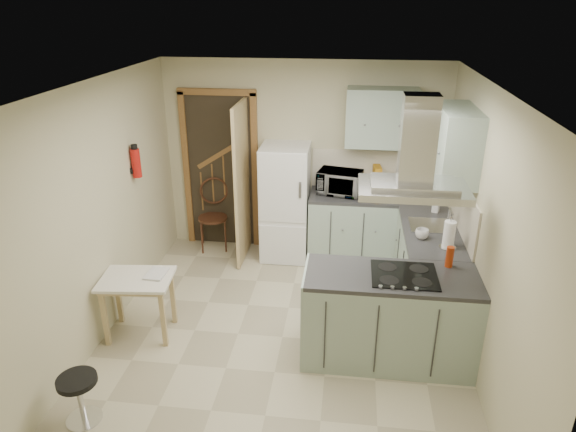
# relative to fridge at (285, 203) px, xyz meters

# --- Properties ---
(floor) EXTENTS (4.20, 4.20, 0.00)m
(floor) POSITION_rel_fridge_xyz_m (0.20, -1.80, -0.75)
(floor) COLOR #C0B795
(floor) RESTS_ON ground
(ceiling) EXTENTS (4.20, 4.20, 0.00)m
(ceiling) POSITION_rel_fridge_xyz_m (0.20, -1.80, 1.75)
(ceiling) COLOR silver
(ceiling) RESTS_ON back_wall
(back_wall) EXTENTS (3.60, 0.00, 3.60)m
(back_wall) POSITION_rel_fridge_xyz_m (0.20, 0.30, 0.50)
(back_wall) COLOR #BDB692
(back_wall) RESTS_ON floor
(left_wall) EXTENTS (0.00, 4.20, 4.20)m
(left_wall) POSITION_rel_fridge_xyz_m (-1.60, -1.80, 0.50)
(left_wall) COLOR #BDB692
(left_wall) RESTS_ON floor
(right_wall) EXTENTS (0.00, 4.20, 4.20)m
(right_wall) POSITION_rel_fridge_xyz_m (2.00, -1.80, 0.50)
(right_wall) COLOR #BDB692
(right_wall) RESTS_ON floor
(doorway) EXTENTS (1.10, 0.12, 2.10)m
(doorway) POSITION_rel_fridge_xyz_m (-0.90, 0.27, 0.30)
(doorway) COLOR brown
(doorway) RESTS_ON floor
(fridge) EXTENTS (0.60, 0.60, 1.50)m
(fridge) POSITION_rel_fridge_xyz_m (0.00, 0.00, 0.00)
(fridge) COLOR white
(fridge) RESTS_ON floor
(counter_back) EXTENTS (1.08, 0.60, 0.90)m
(counter_back) POSITION_rel_fridge_xyz_m (0.86, 0.00, -0.30)
(counter_back) COLOR #9EB2A0
(counter_back) RESTS_ON floor
(counter_right) EXTENTS (0.60, 1.95, 0.90)m
(counter_right) POSITION_rel_fridge_xyz_m (1.70, -0.68, -0.30)
(counter_right) COLOR #9EB2A0
(counter_right) RESTS_ON floor
(splashback) EXTENTS (1.68, 0.02, 0.50)m
(splashback) POSITION_rel_fridge_xyz_m (1.16, 0.29, 0.40)
(splashback) COLOR beige
(splashback) RESTS_ON counter_back
(wall_cabinet_back) EXTENTS (0.85, 0.35, 0.70)m
(wall_cabinet_back) POSITION_rel_fridge_xyz_m (1.15, 0.12, 1.10)
(wall_cabinet_back) COLOR #9EB2A0
(wall_cabinet_back) RESTS_ON back_wall
(wall_cabinet_right) EXTENTS (0.35, 0.90, 0.70)m
(wall_cabinet_right) POSITION_rel_fridge_xyz_m (1.82, -0.95, 1.10)
(wall_cabinet_right) COLOR #9EB2A0
(wall_cabinet_right) RESTS_ON right_wall
(peninsula) EXTENTS (1.55, 0.65, 0.90)m
(peninsula) POSITION_rel_fridge_xyz_m (1.22, -1.98, -0.30)
(peninsula) COLOR #9EB2A0
(peninsula) RESTS_ON floor
(hob) EXTENTS (0.58, 0.50, 0.01)m
(hob) POSITION_rel_fridge_xyz_m (1.32, -1.98, 0.16)
(hob) COLOR black
(hob) RESTS_ON peninsula
(extractor_hood) EXTENTS (0.90, 0.55, 0.10)m
(extractor_hood) POSITION_rel_fridge_xyz_m (1.32, -1.98, 0.97)
(extractor_hood) COLOR silver
(extractor_hood) RESTS_ON ceiling
(sink) EXTENTS (0.45, 0.40, 0.01)m
(sink) POSITION_rel_fridge_xyz_m (1.70, -0.85, 0.16)
(sink) COLOR silver
(sink) RESTS_ON counter_right
(fire_extinguisher) EXTENTS (0.10, 0.10, 0.32)m
(fire_extinguisher) POSITION_rel_fridge_xyz_m (-1.54, -0.90, 0.75)
(fire_extinguisher) COLOR #B2140F
(fire_extinguisher) RESTS_ON left_wall
(drop_leaf_table) EXTENTS (0.74, 0.58, 0.65)m
(drop_leaf_table) POSITION_rel_fridge_xyz_m (-1.23, -1.90, -0.43)
(drop_leaf_table) COLOR #CBBA7D
(drop_leaf_table) RESTS_ON floor
(bentwood_chair) EXTENTS (0.48, 0.48, 0.88)m
(bentwood_chair) POSITION_rel_fridge_xyz_m (-1.00, 0.09, -0.31)
(bentwood_chair) COLOR #481C18
(bentwood_chair) RESTS_ON floor
(stool) EXTENTS (0.40, 0.40, 0.42)m
(stool) POSITION_rel_fridge_xyz_m (-1.27, -3.09, -0.54)
(stool) COLOR black
(stool) RESTS_ON floor
(microwave) EXTENTS (0.59, 0.46, 0.29)m
(microwave) POSITION_rel_fridge_xyz_m (0.68, 0.03, 0.30)
(microwave) COLOR black
(microwave) RESTS_ON counter_back
(kettle) EXTENTS (0.15, 0.15, 0.20)m
(kettle) POSITION_rel_fridge_xyz_m (1.34, -0.02, 0.25)
(kettle) COLOR silver
(kettle) RESTS_ON counter_back
(cereal_box) EXTENTS (0.11, 0.23, 0.34)m
(cereal_box) POSITION_rel_fridge_xyz_m (1.15, 0.14, 0.32)
(cereal_box) COLOR #C27F16
(cereal_box) RESTS_ON counter_back
(soap_bottle) EXTENTS (0.10, 0.10, 0.16)m
(soap_bottle) POSITION_rel_fridge_xyz_m (1.80, -0.45, 0.23)
(soap_bottle) COLOR silver
(soap_bottle) RESTS_ON counter_right
(paper_towel) EXTENTS (0.13, 0.13, 0.29)m
(paper_towel) POSITION_rel_fridge_xyz_m (1.80, -1.36, 0.30)
(paper_towel) COLOR white
(paper_towel) RESTS_ON counter_right
(cup) EXTENTS (0.16, 0.16, 0.10)m
(cup) POSITION_rel_fridge_xyz_m (1.56, -1.19, 0.20)
(cup) COLOR silver
(cup) RESTS_ON counter_right
(red_bottle) EXTENTS (0.08, 0.08, 0.20)m
(red_bottle) POSITION_rel_fridge_xyz_m (1.74, -1.76, 0.25)
(red_bottle) COLOR #B3350F
(red_bottle) RESTS_ON peninsula
(book) EXTENTS (0.20, 0.26, 0.11)m
(book) POSITION_rel_fridge_xyz_m (-1.15, -1.81, -0.04)
(book) COLOR #A43641
(book) RESTS_ON drop_leaf_table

